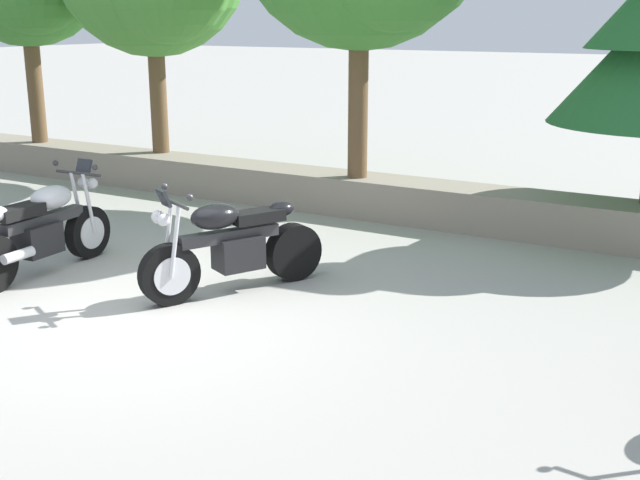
% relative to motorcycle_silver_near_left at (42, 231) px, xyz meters
% --- Properties ---
extents(ground_plane, '(120.00, 120.00, 0.00)m').
position_rel_motorcycle_silver_near_left_xyz_m(ground_plane, '(1.74, -0.50, -0.49)').
color(ground_plane, '#A3A099').
extents(stone_wall, '(36.00, 0.80, 0.55)m').
position_rel_motorcycle_silver_near_left_xyz_m(stone_wall, '(1.74, 4.30, -0.21)').
color(stone_wall, gray).
rests_on(stone_wall, ground).
extents(motorcycle_silver_near_left, '(0.67, 2.07, 1.18)m').
position_rel_motorcycle_silver_near_left_xyz_m(motorcycle_silver_near_left, '(0.00, 0.00, 0.00)').
color(motorcycle_silver_near_left, black).
rests_on(motorcycle_silver_near_left, ground).
extents(motorcycle_black_centre, '(1.13, 1.91, 1.18)m').
position_rel_motorcycle_silver_near_left_xyz_m(motorcycle_black_centre, '(2.18, 0.53, 0.00)').
color(motorcycle_black_centre, black).
rests_on(motorcycle_black_centre, ground).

